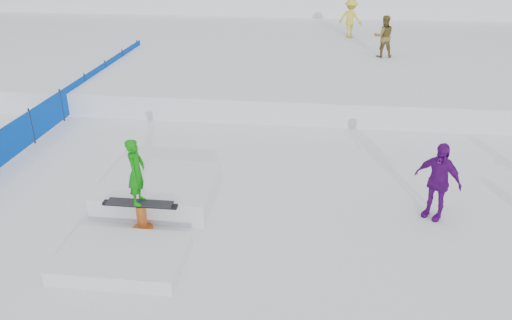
# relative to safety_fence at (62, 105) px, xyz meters

# --- Properties ---
(ground) EXTENTS (120.00, 120.00, 0.00)m
(ground) POSITION_rel_safety_fence_xyz_m (6.50, -6.60, -0.55)
(ground) COLOR white
(snow_midrise) EXTENTS (50.00, 18.00, 0.80)m
(snow_midrise) POSITION_rel_safety_fence_xyz_m (6.50, 9.40, -0.15)
(snow_midrise) COLOR white
(snow_midrise) RESTS_ON ground
(safety_fence) EXTENTS (0.05, 16.00, 1.10)m
(safety_fence) POSITION_rel_safety_fence_xyz_m (0.00, 0.00, 0.00)
(safety_fence) COLOR #003BB2
(safety_fence) RESTS_ON ground
(walker_olive) EXTENTS (0.92, 0.75, 1.74)m
(walker_olive) POSITION_rel_safety_fence_xyz_m (11.07, 6.93, 1.12)
(walker_olive) COLOR brown
(walker_olive) RESTS_ON snow_midrise
(walker_ygreen) EXTENTS (1.39, 1.13, 1.87)m
(walker_ygreen) POSITION_rel_safety_fence_xyz_m (9.89, 10.84, 1.18)
(walker_ygreen) COLOR gold
(walker_ygreen) RESTS_ON snow_midrise
(spectator_purple) EXTENTS (1.11, 0.97, 1.80)m
(spectator_purple) POSITION_rel_safety_fence_xyz_m (11.00, -4.77, 0.35)
(spectator_purple) COLOR #510970
(spectator_purple) RESTS_ON ground
(jib_rail_feature) EXTENTS (2.60, 4.40, 2.11)m
(jib_rail_feature) POSITION_rel_safety_fence_xyz_m (4.72, -5.50, -0.25)
(jib_rail_feature) COLOR white
(jib_rail_feature) RESTS_ON ground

